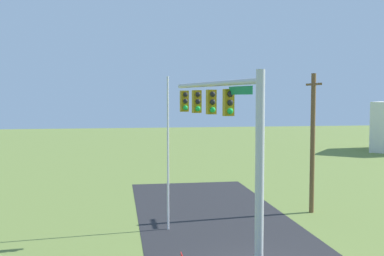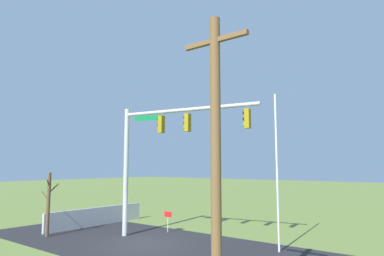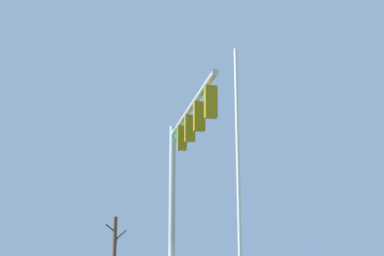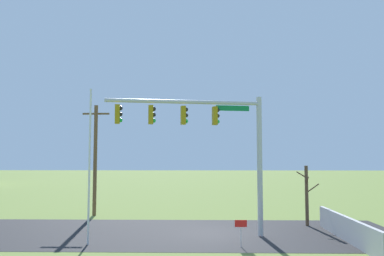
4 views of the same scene
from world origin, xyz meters
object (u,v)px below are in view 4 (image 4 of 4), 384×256
(utility_pole, at_px, (95,158))
(open_sign, at_px, (241,227))
(signal_mast, at_px, (211,133))
(bare_tree, at_px, (307,195))
(flagpole, at_px, (89,165))

(utility_pole, distance_m, open_sign, 13.01)
(signal_mast, height_order, bare_tree, signal_mast)
(utility_pole, height_order, bare_tree, utility_pole)
(flagpole, xyz_separation_m, open_sign, (7.20, -0.31, -2.81))
(signal_mast, xyz_separation_m, open_sign, (1.28, -1.80, -4.44))
(signal_mast, height_order, flagpole, flagpole)
(flagpole, distance_m, open_sign, 7.73)
(open_sign, bearing_deg, bare_tree, 48.45)
(utility_pole, relative_size, bare_tree, 2.17)
(signal_mast, height_order, utility_pole, utility_pole)
(bare_tree, bearing_deg, utility_pole, 165.90)
(bare_tree, relative_size, open_sign, 2.93)
(utility_pole, bearing_deg, signal_mast, -40.38)
(signal_mast, xyz_separation_m, flagpole, (-5.91, -1.49, -1.62))
(signal_mast, relative_size, open_sign, 6.63)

